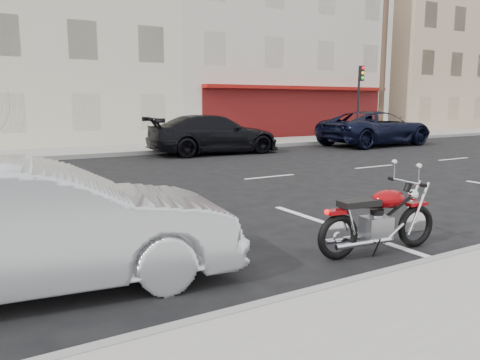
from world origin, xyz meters
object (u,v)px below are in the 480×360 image
(utility_pole, at_px, (384,53))
(sedan_silver, at_px, (38,227))
(car_far, at_px, (214,134))
(traffic_light, at_px, (359,92))
(motorcycle, at_px, (417,216))
(suv_far, at_px, (376,128))
(fire_hydrant, at_px, (335,131))

(utility_pole, xyz_separation_m, sedan_silver, (-20.05, -13.82, -4.03))
(car_far, bearing_deg, traffic_light, -73.52)
(sedan_silver, height_order, car_far, car_far)
(traffic_light, xyz_separation_m, motorcycle, (-13.27, -14.58, -2.12))
(utility_pole, height_order, traffic_light, utility_pole)
(utility_pole, relative_size, car_far, 1.70)
(suv_far, bearing_deg, sedan_silver, 120.86)
(traffic_light, bearing_deg, motorcycle, -132.30)
(sedan_silver, xyz_separation_m, suv_far, (16.20, 10.52, 0.10))
(sedan_silver, bearing_deg, suv_far, -49.42)
(utility_pole, distance_m, suv_far, 6.42)
(traffic_light, xyz_separation_m, sedan_silver, (-18.05, -13.55, -1.85))
(fire_hydrant, bearing_deg, sedan_silver, -140.35)
(utility_pole, xyz_separation_m, traffic_light, (-2.00, -0.27, -2.18))
(traffic_light, height_order, suv_far, traffic_light)
(fire_hydrant, bearing_deg, suv_far, -96.31)
(sedan_silver, distance_m, suv_far, 19.32)
(motorcycle, bearing_deg, traffic_light, 54.22)
(motorcycle, distance_m, suv_far, 16.25)
(utility_pole, height_order, sedan_silver, utility_pole)
(sedan_silver, bearing_deg, traffic_light, -45.54)
(traffic_light, xyz_separation_m, fire_hydrant, (-1.50, 0.17, -2.03))
(traffic_light, relative_size, car_far, 0.72)
(traffic_light, height_order, motorcycle, traffic_light)
(motorcycle, height_order, car_far, car_far)
(car_far, bearing_deg, suv_far, -91.29)
(fire_hydrant, relative_size, motorcycle, 0.37)
(traffic_light, distance_m, motorcycle, 19.83)
(utility_pole, height_order, fire_hydrant, utility_pole)
(car_far, bearing_deg, motorcycle, 168.83)
(traffic_light, relative_size, suv_far, 0.66)
(utility_pole, relative_size, suv_far, 1.55)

